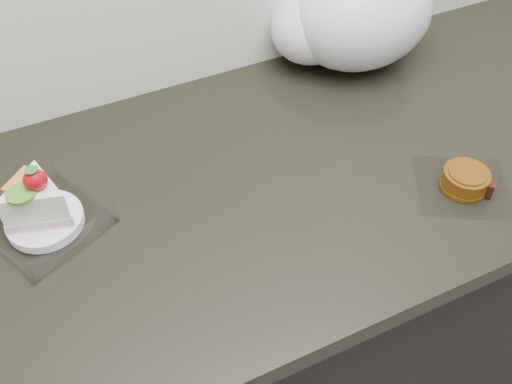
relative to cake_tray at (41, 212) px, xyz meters
name	(u,v)px	position (x,y,z in m)	size (l,w,h in m)	color
counter	(264,314)	(0.36, -0.05, -0.48)	(2.04, 0.64, 0.90)	black
cake_tray	(41,212)	(0.00, 0.00, 0.00)	(0.21, 0.21, 0.13)	white
mooncake_wrap	(465,181)	(0.65, -0.21, -0.02)	(0.20, 0.20, 0.04)	white
plastic_bag	(353,15)	(0.66, 0.18, 0.07)	(0.35, 0.26, 0.27)	white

